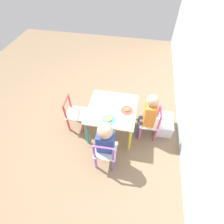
% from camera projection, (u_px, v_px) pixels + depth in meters
% --- Properties ---
extents(ground_plane, '(6.00, 6.00, 0.00)m').
position_uv_depth(ground_plane, '(112.00, 129.00, 2.61)').
color(ground_plane, '#7F664C').
extents(house_wall, '(6.00, 0.06, 2.60)m').
position_uv_depth(house_wall, '(224.00, 58.00, 1.51)').
color(house_wall, '#B2C1CC').
rests_on(house_wall, ground_plane).
extents(kids_table, '(0.63, 0.63, 0.46)m').
position_uv_depth(kids_table, '(112.00, 112.00, 2.31)').
color(kids_table, beige).
rests_on(kids_table, ground_plane).
extents(chair_purple, '(0.27, 0.27, 0.52)m').
position_uv_depth(chair_purple, '(105.00, 153.00, 2.07)').
color(chair_purple, silver).
rests_on(chair_purple, ground_plane).
extents(chair_pink, '(0.27, 0.27, 0.52)m').
position_uv_depth(chair_pink, '(151.00, 123.00, 2.36)').
color(chair_pink, silver).
rests_on(chair_pink, ground_plane).
extents(chair_red, '(0.27, 0.27, 0.52)m').
position_uv_depth(chair_red, '(75.00, 114.00, 2.47)').
color(chair_red, silver).
rests_on(chair_red, ground_plane).
extents(child_right, '(0.22, 0.21, 0.72)m').
position_uv_depth(child_right, '(106.00, 140.00, 1.97)').
color(child_right, '#38383D').
rests_on(child_right, ground_plane).
extents(child_back, '(0.20, 0.21, 0.75)m').
position_uv_depth(child_back, '(148.00, 113.00, 2.23)').
color(child_back, '#4C608E').
rests_on(child_back, ground_plane).
extents(plate_right, '(0.16, 0.16, 0.03)m').
position_uv_depth(plate_right, '(109.00, 119.00, 2.14)').
color(plate_right, '#4C9EE0').
rests_on(plate_right, kids_table).
extents(plate_back, '(0.16, 0.16, 0.03)m').
position_uv_depth(plate_back, '(127.00, 110.00, 2.24)').
color(plate_back, '#E54C47').
rests_on(plate_back, kids_table).
extents(storage_bin, '(0.35, 0.23, 0.19)m').
position_uv_depth(storage_bin, '(164.00, 124.00, 2.55)').
color(storage_bin, silver).
rests_on(storage_bin, ground_plane).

